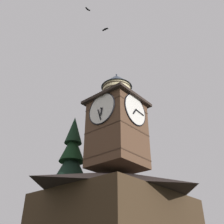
# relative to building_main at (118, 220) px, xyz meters

# --- Properties ---
(building_main) EXTENTS (11.32, 9.34, 7.51)m
(building_main) POSITION_rel_building_main_xyz_m (0.00, 0.00, 0.00)
(building_main) COLOR #3D2C1C
(building_main) RESTS_ON ground_plane
(clock_tower) EXTENTS (4.58, 4.58, 9.38)m
(clock_tower) POSITION_rel_building_main_xyz_m (0.60, 0.46, 7.73)
(clock_tower) COLOR brown
(clock_tower) RESTS_ON building_main
(pine_tree_behind) EXTENTS (4.97, 4.97, 13.34)m
(pine_tree_behind) POSITION_rel_building_main_xyz_m (1.51, -4.09, 1.90)
(pine_tree_behind) COLOR #473323
(pine_tree_behind) RESTS_ON ground_plane
(moon) EXTENTS (1.92, 1.92, 1.92)m
(moon) POSITION_rel_building_main_xyz_m (-12.80, -26.16, 7.43)
(moon) COLOR silver
(flying_bird_high) EXTENTS (0.55, 0.20, 0.13)m
(flying_bird_high) POSITION_rel_building_main_xyz_m (5.01, 0.66, 17.99)
(flying_bird_high) COLOR black
(flying_bird_low) EXTENTS (0.25, 0.58, 0.12)m
(flying_bird_low) POSITION_rel_building_main_xyz_m (4.06, 2.08, 15.12)
(flying_bird_low) COLOR black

